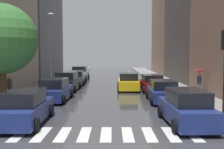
{
  "coord_description": "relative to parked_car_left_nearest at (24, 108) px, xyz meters",
  "views": [
    {
      "loc": [
        0.25,
        -7.9,
        3.33
      ],
      "look_at": [
        0.35,
        20.68,
        1.27
      ],
      "focal_mm": 44.21,
      "sensor_mm": 36.0,
      "label": 1
    }
  ],
  "objects": [
    {
      "name": "building_right_far",
      "position": [
        14.94,
        34.68,
        7.9
      ],
      "size": [
        6.0,
        13.0,
        17.34
      ],
      "primitive_type": "cube",
      "color": "#8C6B56",
      "rests_on": "ground"
    },
    {
      "name": "street_tree_left",
      "position": [
        -2.13,
        2.89,
        3.45
      ],
      "size": [
        4.05,
        4.05,
        6.1
      ],
      "color": "#513823",
      "rests_on": "sidewalk_left"
    },
    {
      "name": "parked_car_right_third",
      "position": [
        7.74,
        11.59,
        -0.04
      ],
      "size": [
        2.15,
        4.22,
        1.55
      ],
      "rotation": [
        0.0,
        0.0,
        1.61
      ],
      "color": "maroon",
      "rests_on": "ground"
    },
    {
      "name": "parked_car_left_fourth",
      "position": [
        0.17,
        17.66,
        -0.04
      ],
      "size": [
        2.07,
        4.74,
        1.54
      ],
      "rotation": [
        0.0,
        0.0,
        1.59
      ],
      "color": "#474C51",
      "rests_on": "ground"
    },
    {
      "name": "building_right_mid",
      "position": [
        14.94,
        21.39,
        6.38
      ],
      "size": [
        6.0,
        12.89,
        14.31
      ],
      "primitive_type": "cube",
      "color": "#564C47",
      "rests_on": "ground"
    },
    {
      "name": "parked_car_right_nearest",
      "position": [
        7.69,
        -0.2,
        0.03
      ],
      "size": [
        2.07,
        4.66,
        1.7
      ],
      "rotation": [
        0.0,
        0.0,
        1.6
      ],
      "color": "navy",
      "rests_on": "ground"
    },
    {
      "name": "traffic_light_right_corner",
      "position": [
        9.39,
        -0.39,
        2.52
      ],
      "size": [
        0.3,
        0.42,
        4.3
      ],
      "color": "black",
      "rests_on": "sidewalk_right"
    },
    {
      "name": "sidewalk_right",
      "position": [
        10.44,
        18.85,
        -0.69
      ],
      "size": [
        3.0,
        72.0,
        0.15
      ],
      "primitive_type": "cube",
      "color": "gray",
      "rests_on": "ground"
    },
    {
      "name": "parked_car_left_second",
      "position": [
        0.08,
        6.68,
        -0.01
      ],
      "size": [
        2.15,
        4.58,
        1.62
      ],
      "rotation": [
        0.0,
        0.0,
        1.54
      ],
      "color": "navy",
      "rests_on": "ground"
    },
    {
      "name": "parked_car_left_nearest",
      "position": [
        0.0,
        0.0,
        0.0
      ],
      "size": [
        2.09,
        4.71,
        1.64
      ],
      "rotation": [
        0.0,
        0.0,
        1.59
      ],
      "color": "navy",
      "rests_on": "ground"
    },
    {
      "name": "pedestrian_foreground",
      "position": [
        -3.06,
        6.36,
        0.28
      ],
      "size": [
        0.36,
        0.36,
        1.71
      ],
      "rotation": [
        0.0,
        0.0,
        1.67
      ],
      "color": "brown",
      "rests_on": "sidewalk_left"
    },
    {
      "name": "crosswalk_stripes",
      "position": [
        3.94,
        -1.73,
        -0.76
      ],
      "size": [
        7.65,
        2.2,
        0.01
      ],
      "color": "silver",
      "rests_on": "ground"
    },
    {
      "name": "sidewalk_left",
      "position": [
        -2.56,
        18.85,
        -0.69
      ],
      "size": [
        3.0,
        72.0,
        0.15
      ],
      "primitive_type": "cube",
      "color": "gray",
      "rests_on": "ground"
    },
    {
      "name": "lamp_post_left",
      "position": [
        -1.61,
        13.28,
        3.47
      ],
      "size": [
        0.6,
        0.28,
        7.12
      ],
      "color": "#595B60",
      "rests_on": "sidewalk_left"
    },
    {
      "name": "building_left_mid",
      "position": [
        -7.06,
        26.04,
        9.74
      ],
      "size": [
        6.0,
        14.7,
        21.02
      ],
      "primitive_type": "cube",
      "color": "slate",
      "rests_on": "ground"
    },
    {
      "name": "parked_car_left_fifth",
      "position": [
        -0.06,
        23.46,
        0.06
      ],
      "size": [
        2.21,
        4.41,
        1.79
      ],
      "rotation": [
        0.0,
        0.0,
        1.55
      ],
      "color": "#B2B7BF",
      "rests_on": "ground"
    },
    {
      "name": "ground_plane",
      "position": [
        3.94,
        18.85,
        -0.79
      ],
      "size": [
        28.0,
        72.0,
        0.04
      ],
      "primitive_type": "cube",
      "color": "#3A3A3D"
    },
    {
      "name": "parked_car_left_third",
      "position": [
        0.05,
        12.35,
        0.05
      ],
      "size": [
        2.21,
        4.64,
        1.76
      ],
      "rotation": [
        0.0,
        0.0,
        1.53
      ],
      "color": "black",
      "rests_on": "ground"
    },
    {
      "name": "parked_car_right_second",
      "position": [
        7.76,
        6.22,
        -0.04
      ],
      "size": [
        2.12,
        4.44,
        1.54
      ],
      "rotation": [
        0.0,
        0.0,
        1.55
      ],
      "color": "navy",
      "rests_on": "ground"
    },
    {
      "name": "taxi_midroad",
      "position": [
        5.72,
        12.69,
        -0.0
      ],
      "size": [
        2.14,
        4.62,
        1.81
      ],
      "rotation": [
        0.0,
        0.0,
        1.55
      ],
      "color": "yellow",
      "rests_on": "ground"
    },
    {
      "name": "pedestrian_near_tree",
      "position": [
        11.29,
        9.27,
        0.81
      ],
      "size": [
        1.03,
        1.03,
        1.95
      ],
      "rotation": [
        0.0,
        0.0,
        6.09
      ],
      "color": "gray",
      "rests_on": "sidewalk_right"
    }
  ]
}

